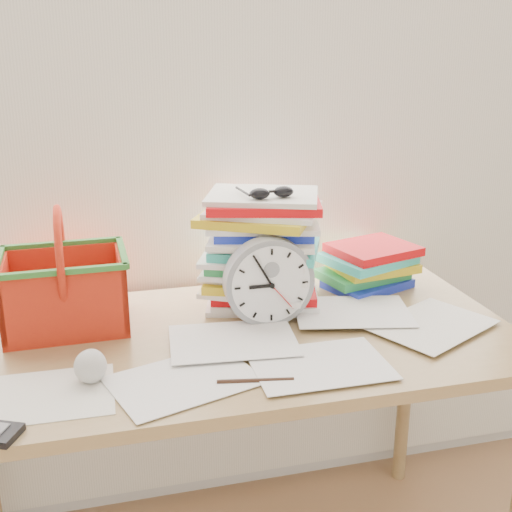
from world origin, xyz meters
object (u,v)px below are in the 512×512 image
object	(u,v)px
desk	(231,363)
clock	(269,282)
book_stack	(367,267)
paper_stack	(260,251)
basket	(63,270)

from	to	relation	value
desk	clock	world-z (taller)	clock
clock	book_stack	world-z (taller)	clock
clock	paper_stack	bearing A→B (deg)	84.72
desk	book_stack	world-z (taller)	book_stack
paper_stack	clock	xyz separation A→B (m)	(-0.01, -0.13, -0.04)
book_stack	basket	size ratio (longest dim) A/B	0.95
desk	basket	xyz separation A→B (m)	(-0.38, 0.15, 0.23)
paper_stack	basket	bearing A→B (deg)	-177.41
clock	desk	bearing A→B (deg)	-158.13
paper_stack	clock	bearing A→B (deg)	-95.28
desk	basket	bearing A→B (deg)	158.47
clock	book_stack	distance (m)	0.39
paper_stack	book_stack	world-z (taller)	paper_stack
paper_stack	book_stack	distance (m)	0.35
paper_stack	book_stack	xyz separation A→B (m)	(0.33, 0.05, -0.09)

